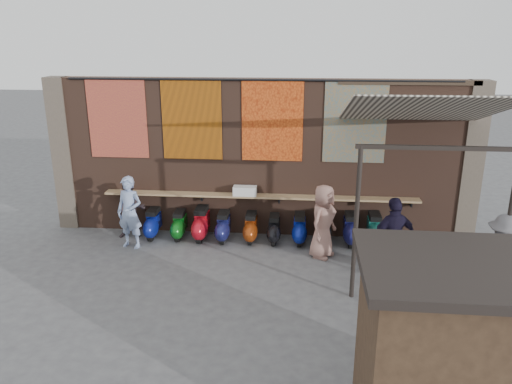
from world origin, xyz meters
TOP-DOWN VIEW (x-y plane):
  - ground at (0.00, 0.00)m, footprint 70.00×70.00m
  - brick_wall at (0.00, 2.70)m, footprint 10.00×0.40m
  - pier_left at (-5.20, 2.70)m, footprint 0.50×0.50m
  - pier_right at (5.20, 2.70)m, footprint 0.50×0.50m
  - eating_counter at (0.00, 2.33)m, footprint 8.00×0.32m
  - shelf_box at (-0.37, 2.30)m, footprint 0.59×0.27m
  - tapestry_redgold at (-3.60, 2.48)m, footprint 1.50×0.02m
  - tapestry_sun at (-1.70, 2.48)m, footprint 1.50×0.02m
  - tapestry_orange at (0.30, 2.48)m, footprint 1.50×0.02m
  - tapestry_multi at (2.30, 2.48)m, footprint 1.50×0.02m
  - hang_rail at (0.00, 2.47)m, footprint 9.50×0.06m
  - scooter_stool_0 at (-2.72, 2.03)m, footprint 0.35×0.78m
  - scooter_stool_1 at (-2.03, 2.03)m, footprint 0.34×0.75m
  - scooter_stool_2 at (-1.46, 2.02)m, footprint 0.39×0.87m
  - scooter_stool_3 at (-0.89, 1.98)m, footprint 0.35×0.78m
  - scooter_stool_4 at (-0.19, 2.00)m, footprint 0.34×0.76m
  - scooter_stool_5 at (0.40, 1.99)m, footprint 0.33×0.73m
  - scooter_stool_6 at (1.04, 2.01)m, footprint 0.35×0.78m
  - scooter_stool_7 at (1.62, 2.05)m, footprint 0.38×0.84m
  - scooter_stool_8 at (2.30, 2.04)m, footprint 0.37×0.82m
  - scooter_stool_9 at (2.89, 2.05)m, footprint 0.38×0.84m
  - diner_left at (-3.08, 1.40)m, footprint 0.74×0.57m
  - diner_right at (-3.26, 2.00)m, footprint 0.85×0.76m
  - shopper_navy at (3.01, 0.29)m, footprint 1.16×0.79m
  - shopper_grey at (4.90, -0.61)m, footprint 1.37×1.12m
  - shopper_tan at (1.57, 1.26)m, footprint 0.92×1.03m
  - market_stall at (2.96, -4.20)m, footprint 2.23×1.68m
  - stall_roof at (2.96, -4.20)m, footprint 2.49×1.93m
  - stall_sign at (2.97, -3.34)m, footprint 1.20×0.05m
  - stall_shelf at (2.97, -3.34)m, footprint 1.84×0.11m
  - awning_canvas at (3.50, 0.90)m, footprint 3.20×3.28m
  - awning_ledger at (3.50, 2.49)m, footprint 3.30×0.08m
  - awning_header at (3.50, -0.60)m, footprint 3.00×0.08m
  - awning_post_left at (2.10, -0.60)m, footprint 0.09×0.09m
  - awning_post_right at (4.90, -0.60)m, footprint 0.09×0.09m

SIDE VIEW (x-z plane):
  - ground at x=0.00m, z-range 0.00..0.00m
  - scooter_stool_5 at x=0.40m, z-range 0.00..0.69m
  - scooter_stool_1 at x=-2.03m, z-range 0.00..0.71m
  - scooter_stool_4 at x=-0.19m, z-range 0.00..0.72m
  - scooter_stool_3 at x=-0.89m, z-range 0.00..0.74m
  - scooter_stool_0 at x=-2.72m, z-range 0.00..0.74m
  - scooter_stool_6 at x=1.04m, z-range 0.00..0.74m
  - scooter_stool_8 at x=2.30m, z-range 0.00..0.78m
  - scooter_stool_9 at x=2.89m, z-range 0.00..0.79m
  - scooter_stool_7 at x=1.62m, z-range 0.00..0.80m
  - scooter_stool_2 at x=-1.46m, z-range 0.00..0.82m
  - diner_right at x=-3.26m, z-range 0.00..1.46m
  - stall_shelf at x=2.97m, z-range 0.85..0.91m
  - shopper_tan at x=1.57m, z-range 0.00..1.76m
  - diner_left at x=-3.08m, z-range 0.00..1.80m
  - shopper_navy at x=3.01m, z-range 0.00..1.82m
  - shopper_grey at x=4.90m, z-range 0.00..1.84m
  - eating_counter at x=0.00m, z-range 1.08..1.12m
  - market_stall at x=2.96m, z-range 0.00..2.40m
  - shelf_box at x=-0.37m, z-range 1.12..1.36m
  - awning_post_left at x=2.10m, z-range 0.00..3.10m
  - awning_post_right at x=4.90m, z-range 0.00..3.10m
  - stall_sign at x=2.97m, z-range 1.49..1.99m
  - brick_wall at x=0.00m, z-range 0.00..4.00m
  - pier_left at x=-5.20m, z-range 0.00..4.00m
  - pier_right at x=5.20m, z-range 0.00..4.00m
  - stall_roof at x=2.96m, z-range 2.40..2.52m
  - tapestry_redgold at x=-3.60m, z-range 2.00..4.00m
  - tapestry_sun at x=-1.70m, z-range 2.00..4.00m
  - tapestry_orange at x=0.30m, z-range 2.00..4.00m
  - tapestry_multi at x=2.30m, z-range 2.00..4.00m
  - awning_header at x=3.50m, z-range 3.04..3.12m
  - awning_canvas at x=3.50m, z-range 3.07..4.03m
  - awning_ledger at x=3.50m, z-range 3.89..4.01m
  - hang_rail at x=0.00m, z-range 3.95..4.01m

